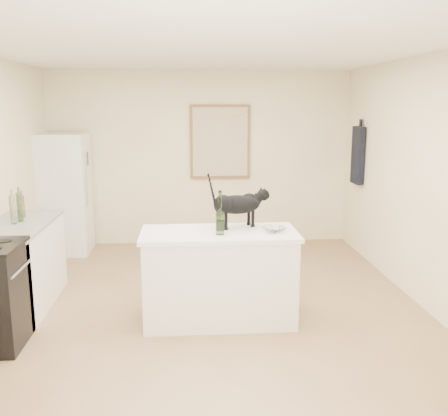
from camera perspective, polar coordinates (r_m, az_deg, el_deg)
floor at (r=5.32m, az=-1.76°, el=-11.60°), size 5.50×5.50×0.00m
ceiling at (r=4.92m, az=-1.96°, el=17.47°), size 5.50×5.50×0.00m
wall_back at (r=7.69m, az=-2.69°, el=5.58°), size 4.50×0.00×4.50m
wall_front at (r=2.29m, az=0.97°, el=-8.53°), size 4.50×0.00×4.50m
wall_right at (r=5.52m, az=22.18°, el=2.45°), size 0.00×5.50×5.50m
island_base at (r=4.98m, az=-0.54°, el=-7.92°), size 1.44×0.67×0.86m
island_top at (r=4.85m, az=-0.55°, el=-2.90°), size 1.50×0.70×0.04m
left_cabinets at (r=5.73m, az=-21.94°, el=-6.19°), size 0.60×1.40×0.86m
left_countertop at (r=5.61m, az=-22.28°, el=-1.80°), size 0.62×1.44×0.04m
fridge at (r=7.55m, az=-17.54°, el=1.51°), size 0.68×0.68×1.70m
artwork_frame at (r=7.65m, az=-0.44°, el=7.45°), size 0.90×0.03×1.10m
artwork_canvas at (r=7.63m, az=-0.43°, el=7.44°), size 0.82×0.00×1.02m
hanging_garment at (r=7.37m, az=14.82°, el=5.75°), size 0.08×0.34×0.80m
black_cat at (r=4.97m, az=1.45°, el=0.11°), size 0.61×0.38×0.41m
wine_bottle at (r=4.70m, az=-0.44°, el=-0.84°), size 0.10×0.10×0.37m
glass_bowl at (r=4.85m, az=5.66°, el=-2.42°), size 0.27×0.27×0.05m
fridge_paper at (r=7.46m, az=-15.10°, el=5.41°), size 0.07×0.14×0.19m
counter_bottle_cluster at (r=5.68m, az=-22.19°, el=0.02°), size 0.10×0.38×0.30m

